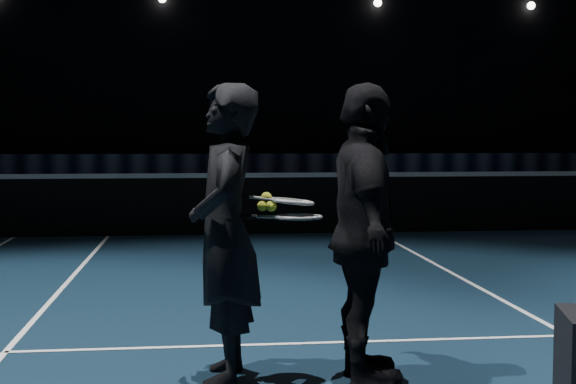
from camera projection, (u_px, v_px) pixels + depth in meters
name	position (u px, v px, depth m)	size (l,w,h in m)	color
floor	(378.00, 234.00, 12.38)	(36.00, 36.00, 0.00)	black
wall_back	(271.00, 42.00, 29.88)	(30.00, 30.00, 0.00)	black
court_lines	(378.00, 233.00, 12.38)	(10.98, 23.78, 0.01)	white
net_mesh	(378.00, 205.00, 12.35)	(12.80, 0.02, 0.86)	black
net_tape	(379.00, 175.00, 12.32)	(12.80, 0.03, 0.07)	white
sponsor_backdrop	(278.00, 167.00, 27.72)	(22.00, 0.15, 0.90)	black
fixtures_far	(272.00, 1.00, 29.57)	(20.00, 0.30, 0.30)	white
player_a	(225.00, 233.00, 4.90)	(0.67, 0.44, 1.83)	black
player_b	(365.00, 234.00, 4.84)	(1.07, 0.45, 1.83)	black
racket_lower	(299.00, 217.00, 4.86)	(0.68, 0.22, 0.03)	black
racket_upper	(291.00, 201.00, 4.90)	(0.68, 0.22, 0.03)	black
tennis_balls	(267.00, 203.00, 4.87)	(0.12, 0.10, 0.12)	yellow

